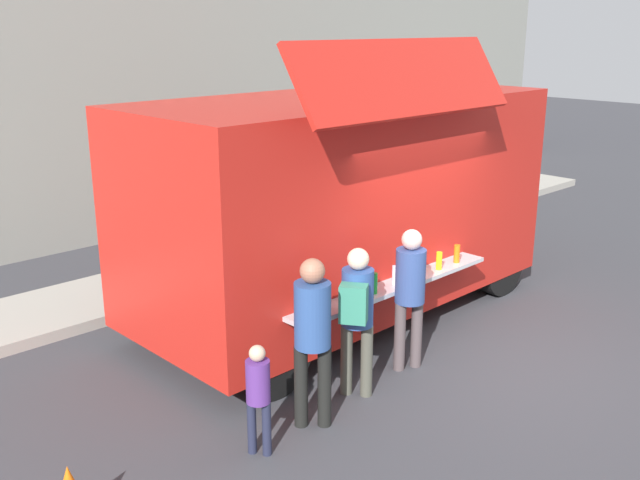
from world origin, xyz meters
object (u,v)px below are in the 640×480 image
(food_truck_main, at_px, (344,199))
(customer_mid_with_backpack, at_px, (357,308))
(customer_rear_waiting, at_px, (313,328))
(trash_bin, at_px, (419,200))
(child_near_queue, at_px, (258,390))
(customer_front_ordering, at_px, (410,287))

(food_truck_main, height_order, customer_mid_with_backpack, food_truck_main)
(customer_mid_with_backpack, distance_m, customer_rear_waiting, 0.74)
(trash_bin, bearing_deg, child_near_queue, -150.80)
(child_near_queue, bearing_deg, trash_bin, -3.03)
(customer_front_ordering, xyz_separation_m, customer_mid_with_backpack, (-0.91, -0.05, 0.01))
(trash_bin, bearing_deg, customer_rear_waiting, -148.50)
(customer_mid_with_backpack, bearing_deg, customer_rear_waiting, 154.61)
(customer_mid_with_backpack, bearing_deg, child_near_queue, 151.20)
(food_truck_main, relative_size, customer_front_ordering, 3.48)
(customer_rear_waiting, bearing_deg, customer_front_ordering, -41.89)
(customer_rear_waiting, bearing_deg, trash_bin, -15.99)
(customer_rear_waiting, xyz_separation_m, child_near_queue, (-0.70, -0.02, -0.39))
(customer_front_ordering, bearing_deg, customer_mid_with_backpack, 113.26)
(trash_bin, bearing_deg, food_truck_main, -152.69)
(food_truck_main, relative_size, customer_rear_waiting, 3.33)
(customer_rear_waiting, bearing_deg, child_near_queue, 134.40)
(food_truck_main, xyz_separation_m, customer_rear_waiting, (-2.29, -1.84, -0.57))
(trash_bin, bearing_deg, customer_front_ordering, -142.11)
(customer_front_ordering, bearing_deg, child_near_queue, 114.85)
(customer_rear_waiting, height_order, child_near_queue, customer_rear_waiting)
(child_near_queue, bearing_deg, customer_rear_waiting, -30.35)
(child_near_queue, bearing_deg, food_truck_main, -0.31)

